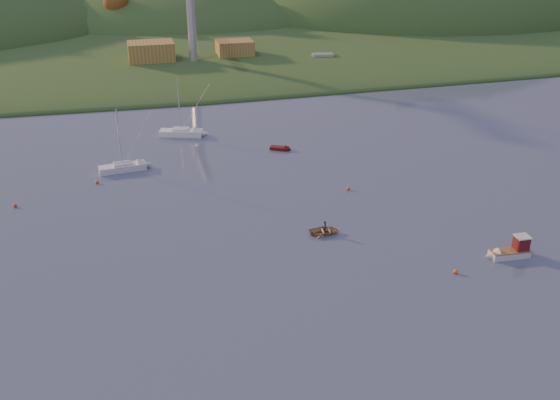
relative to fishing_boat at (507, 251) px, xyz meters
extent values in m
cube|color=#28481D|center=(-25.08, 209.84, -0.76)|extent=(620.00, 220.00, 1.50)
ellipsoid|color=#28481D|center=(-25.08, 144.84, -0.76)|extent=(640.00, 150.00, 7.00)
ellipsoid|color=#28481D|center=(-15.08, 189.84, -0.76)|extent=(140.00, 120.00, 36.00)
ellipsoid|color=#28481D|center=(69.92, 174.84, -0.76)|extent=(150.00, 130.00, 60.00)
cube|color=slate|center=(-20.08, 101.84, 0.44)|extent=(42.00, 16.00, 2.40)
cube|color=olive|center=(-33.08, 102.84, 4.04)|extent=(11.00, 8.00, 4.80)
cube|color=olive|center=(-12.08, 103.84, 3.64)|extent=(9.00, 7.00, 4.00)
cylinder|color=#B7B7BC|center=(-23.08, 99.84, 10.64)|extent=(2.20, 2.20, 18.00)
cube|color=silver|center=(0.35, -0.02, -0.35)|extent=(4.65, 1.88, 0.82)
cone|color=silver|center=(-1.93, 0.10, -0.35)|extent=(1.68, 1.73, 1.64)
cube|color=brown|center=(0.35, -0.02, 0.08)|extent=(4.65, 1.93, 0.11)
cube|color=#4F1212|center=(1.62, -0.09, 0.89)|extent=(1.53, 1.45, 1.64)
cube|color=silver|center=(1.62, -0.09, 1.75)|extent=(1.72, 1.64, 0.14)
cylinder|color=silver|center=(0.35, -0.02, 1.16)|extent=(0.10, 0.10, 2.19)
cube|color=silver|center=(-42.09, 37.96, -0.27)|extent=(7.27, 3.02, 0.97)
cube|color=silver|center=(-42.09, 37.96, 0.26)|extent=(2.83, 1.92, 0.62)
cylinder|color=silver|center=(-42.09, 37.96, 4.63)|extent=(0.18, 0.18, 8.82)
cylinder|color=silver|center=(-42.09, 37.96, 0.51)|extent=(2.82, 0.49, 0.12)
cylinder|color=silver|center=(-42.09, 37.96, 0.61)|extent=(2.50, 0.68, 0.36)
cube|color=white|center=(-31.63, 52.20, -0.24)|extent=(7.82, 4.36, 1.03)
cube|color=white|center=(-31.63, 52.20, 0.32)|extent=(3.18, 2.44, 0.66)
cylinder|color=silver|center=(-31.63, 52.20, 4.95)|extent=(0.18, 0.18, 9.36)
cylinder|color=silver|center=(-31.63, 52.20, 0.57)|extent=(2.90, 1.00, 0.12)
cylinder|color=white|center=(-31.63, 52.20, 0.67)|extent=(2.61, 1.12, 0.36)
imported|color=#A4855A|center=(-18.48, 10.68, -0.36)|extent=(4.06, 3.03, 0.80)
imported|color=black|center=(-18.48, 10.68, -0.02)|extent=(0.39, 0.56, 1.48)
cube|color=#530E0B|center=(-16.50, 40.95, -0.50)|extent=(3.31, 2.56, 0.52)
cone|color=#530E0B|center=(-15.14, 40.21, -0.50)|extent=(1.54, 1.60, 1.24)
cube|color=slate|center=(9.47, 97.84, 0.05)|extent=(13.02, 6.30, 1.61)
cube|color=#B7B7BC|center=(9.47, 97.84, 1.38)|extent=(5.70, 3.46, 2.14)
sphere|color=#FF520D|center=(-7.47, -1.80, -0.51)|extent=(0.50, 0.50, 0.50)
sphere|color=#FF520D|center=(-11.10, 22.45, -0.51)|extent=(0.50, 0.50, 0.50)
sphere|color=#FF520D|center=(-56.53, 28.38, -0.51)|extent=(0.50, 0.50, 0.50)
sphere|color=#FF520D|center=(-45.89, 33.82, -0.51)|extent=(0.50, 0.50, 0.50)
camera|label=1|loc=(-40.80, -53.84, 35.51)|focal=40.00mm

